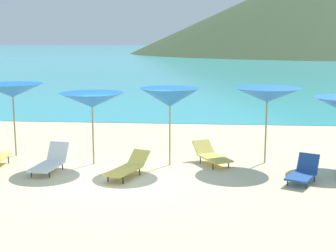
{
  "coord_description": "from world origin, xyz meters",
  "views": [
    {
      "loc": [
        2.37,
        -11.96,
        3.66
      ],
      "look_at": [
        1.14,
        1.84,
        1.2
      ],
      "focal_mm": 50.97,
      "sensor_mm": 36.0,
      "label": 1
    }
  ],
  "objects_px": {
    "lounge_chair_3": "(211,155)",
    "umbrella_4": "(92,100)",
    "lounge_chair_8": "(128,167)",
    "umbrella_6": "(267,95)",
    "lounge_chair_0": "(303,172)",
    "lounge_chair_9": "(50,162)",
    "umbrella_3": "(13,91)",
    "umbrella_5": "(170,98)"
  },
  "relations": [
    {
      "from": "lounge_chair_3",
      "to": "lounge_chair_8",
      "type": "xyz_separation_m",
      "value": [
        -2.28,
        -1.56,
        -0.01
      ]
    },
    {
      "from": "umbrella_3",
      "to": "umbrella_5",
      "type": "distance_m",
      "value": 5.13
    },
    {
      "from": "umbrella_4",
      "to": "lounge_chair_0",
      "type": "height_order",
      "value": "umbrella_4"
    },
    {
      "from": "umbrella_5",
      "to": "umbrella_6",
      "type": "xyz_separation_m",
      "value": [
        2.88,
        0.52,
        0.04
      ]
    },
    {
      "from": "umbrella_3",
      "to": "lounge_chair_8",
      "type": "bearing_deg",
      "value": -27.16
    },
    {
      "from": "lounge_chair_9",
      "to": "lounge_chair_3",
      "type": "bearing_deg",
      "value": 21.46
    },
    {
      "from": "umbrella_3",
      "to": "umbrella_5",
      "type": "xyz_separation_m",
      "value": [
        5.08,
        -0.73,
        -0.08
      ]
    },
    {
      "from": "umbrella_6",
      "to": "lounge_chair_9",
      "type": "relative_size",
      "value": 1.4
    },
    {
      "from": "umbrella_3",
      "to": "umbrella_4",
      "type": "distance_m",
      "value": 2.89
    },
    {
      "from": "umbrella_5",
      "to": "lounge_chair_8",
      "type": "relative_size",
      "value": 1.28
    },
    {
      "from": "umbrella_4",
      "to": "lounge_chair_0",
      "type": "bearing_deg",
      "value": -13.08
    },
    {
      "from": "umbrella_3",
      "to": "umbrella_6",
      "type": "xyz_separation_m",
      "value": [
        7.96,
        -0.21,
        -0.04
      ]
    },
    {
      "from": "umbrella_3",
      "to": "lounge_chair_3",
      "type": "distance_m",
      "value": 6.6
    },
    {
      "from": "umbrella_3",
      "to": "umbrella_5",
      "type": "bearing_deg",
      "value": -8.18
    },
    {
      "from": "umbrella_3",
      "to": "lounge_chair_8",
      "type": "height_order",
      "value": "umbrella_3"
    },
    {
      "from": "lounge_chair_3",
      "to": "lounge_chair_8",
      "type": "height_order",
      "value": "lounge_chair_3"
    },
    {
      "from": "lounge_chair_3",
      "to": "umbrella_4",
      "type": "bearing_deg",
      "value": 156.88
    },
    {
      "from": "umbrella_4",
      "to": "lounge_chair_8",
      "type": "bearing_deg",
      "value": -44.81
    },
    {
      "from": "umbrella_5",
      "to": "umbrella_6",
      "type": "bearing_deg",
      "value": 10.34
    },
    {
      "from": "umbrella_4",
      "to": "lounge_chair_8",
      "type": "xyz_separation_m",
      "value": [
        1.27,
        -1.26,
        -1.67
      ]
    },
    {
      "from": "lounge_chair_3",
      "to": "lounge_chair_9",
      "type": "bearing_deg",
      "value": 167.1
    },
    {
      "from": "umbrella_6",
      "to": "lounge_chair_8",
      "type": "relative_size",
      "value": 1.27
    },
    {
      "from": "umbrella_3",
      "to": "umbrella_4",
      "type": "height_order",
      "value": "umbrella_3"
    },
    {
      "from": "umbrella_3",
      "to": "lounge_chair_8",
      "type": "relative_size",
      "value": 1.3
    },
    {
      "from": "lounge_chair_0",
      "to": "lounge_chair_3",
      "type": "relative_size",
      "value": 0.83
    },
    {
      "from": "umbrella_6",
      "to": "lounge_chair_9",
      "type": "xyz_separation_m",
      "value": [
        -6.22,
        -1.54,
        -1.8
      ]
    },
    {
      "from": "umbrella_5",
      "to": "lounge_chair_8",
      "type": "height_order",
      "value": "umbrella_5"
    },
    {
      "from": "lounge_chair_0",
      "to": "lounge_chair_3",
      "type": "bearing_deg",
      "value": 171.98
    },
    {
      "from": "umbrella_5",
      "to": "lounge_chair_9",
      "type": "bearing_deg",
      "value": -163.16
    },
    {
      "from": "umbrella_4",
      "to": "umbrella_5",
      "type": "bearing_deg",
      "value": 1.98
    },
    {
      "from": "lounge_chair_3",
      "to": "lounge_chair_0",
      "type": "bearing_deg",
      "value": -62.9
    },
    {
      "from": "umbrella_4",
      "to": "lounge_chair_8",
      "type": "distance_m",
      "value": 2.45
    },
    {
      "from": "umbrella_5",
      "to": "lounge_chair_3",
      "type": "relative_size",
      "value": 1.39
    },
    {
      "from": "umbrella_5",
      "to": "lounge_chair_0",
      "type": "height_order",
      "value": "umbrella_5"
    },
    {
      "from": "lounge_chair_9",
      "to": "umbrella_6",
      "type": "bearing_deg",
      "value": 20.3
    },
    {
      "from": "umbrella_3",
      "to": "umbrella_4",
      "type": "bearing_deg",
      "value": -16.3
    },
    {
      "from": "umbrella_3",
      "to": "lounge_chair_0",
      "type": "xyz_separation_m",
      "value": [
        8.73,
        -2.2,
        -1.85
      ]
    },
    {
      "from": "lounge_chair_0",
      "to": "lounge_chair_9",
      "type": "relative_size",
      "value": 0.84
    },
    {
      "from": "umbrella_4",
      "to": "lounge_chair_8",
      "type": "height_order",
      "value": "umbrella_4"
    },
    {
      "from": "umbrella_4",
      "to": "lounge_chair_3",
      "type": "distance_m",
      "value": 3.93
    },
    {
      "from": "lounge_chair_0",
      "to": "lounge_chair_3",
      "type": "xyz_separation_m",
      "value": [
        -2.41,
        1.69,
        0.01
      ]
    },
    {
      "from": "umbrella_4",
      "to": "lounge_chair_0",
      "type": "relative_size",
      "value": 1.56
    }
  ]
}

